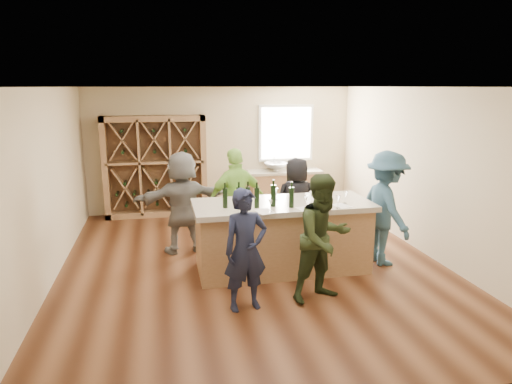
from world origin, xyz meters
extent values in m
cube|color=#57311B|center=(0.00, 0.00, -0.05)|extent=(6.00, 7.00, 0.10)
cube|color=white|center=(0.00, 0.00, 2.85)|extent=(6.00, 7.00, 0.10)
cube|color=beige|center=(0.00, 3.55, 1.40)|extent=(6.00, 0.10, 2.80)
cube|color=beige|center=(0.00, -3.55, 1.40)|extent=(6.00, 0.10, 2.80)
cube|color=beige|center=(-3.05, 0.00, 1.40)|extent=(0.10, 7.00, 2.80)
cube|color=beige|center=(3.05, 0.00, 1.40)|extent=(0.10, 7.00, 2.80)
cube|color=white|center=(1.50, 3.47, 1.75)|extent=(1.30, 0.06, 1.30)
cube|color=white|center=(1.50, 3.44, 1.75)|extent=(1.18, 0.01, 1.18)
cube|color=#956D47|center=(-1.50, 3.27, 1.10)|extent=(2.20, 0.45, 2.20)
cube|color=#956D47|center=(1.40, 3.20, 0.43)|extent=(1.60, 0.58, 0.86)
cube|color=#AFA48F|center=(1.40, 3.20, 0.89)|extent=(1.70, 0.62, 0.06)
imported|color=silver|center=(1.20, 3.20, 1.01)|extent=(0.54, 0.54, 0.19)
cylinder|color=silver|center=(1.20, 3.38, 1.07)|extent=(0.02, 0.02, 0.30)
cube|color=#956D47|center=(0.41, -0.28, 0.50)|extent=(2.60, 1.00, 1.00)
cube|color=#AFA48F|center=(0.41, -0.28, 1.04)|extent=(2.72, 1.12, 0.08)
cylinder|color=black|center=(-0.49, -0.41, 1.23)|extent=(0.09, 0.09, 0.29)
cylinder|color=black|center=(-0.30, -0.49, 1.24)|extent=(0.08, 0.08, 0.31)
cylinder|color=black|center=(-0.14, -0.35, 1.22)|extent=(0.08, 0.08, 0.28)
cylinder|color=black|center=(-0.04, -0.50, 1.23)|extent=(0.08, 0.08, 0.30)
cylinder|color=black|center=(0.22, -0.47, 1.24)|extent=(0.09, 0.09, 0.32)
cone|color=white|center=(0.10, -0.77, 1.16)|extent=(0.07, 0.07, 0.17)
cone|color=white|center=(0.65, -0.69, 1.16)|extent=(0.07, 0.07, 0.16)
cone|color=white|center=(1.11, -0.77, 1.18)|extent=(0.09, 0.09, 0.19)
cone|color=white|center=(0.82, -0.44, 1.18)|extent=(0.10, 0.10, 0.20)
cone|color=white|center=(1.33, -0.52, 1.17)|extent=(0.09, 0.09, 0.19)
cube|color=white|center=(0.03, -0.73, 1.08)|extent=(0.29, 0.35, 0.00)
cube|color=white|center=(0.63, -0.72, 1.08)|extent=(0.26, 0.31, 0.00)
cube|color=white|center=(1.22, -0.65, 1.08)|extent=(0.28, 0.33, 0.00)
imported|color=#191E38|center=(-0.38, -1.44, 0.79)|extent=(0.64, 0.52, 1.59)
imported|color=#263319|center=(0.68, -1.39, 0.86)|extent=(0.94, 0.69, 1.72)
imported|color=#335972|center=(2.09, -0.37, 0.92)|extent=(0.60, 1.21, 1.83)
imported|color=#8CC64C|center=(-0.14, 0.71, 0.90)|extent=(1.16, 0.79, 1.80)
imported|color=black|center=(0.96, 0.78, 0.80)|extent=(0.79, 0.52, 1.59)
imported|color=slate|center=(-1.05, 0.84, 0.88)|extent=(1.71, 0.84, 1.76)
cylinder|color=black|center=(0.46, -0.58, 1.23)|extent=(0.07, 0.07, 0.30)
cone|color=white|center=(0.36, -0.08, 1.17)|extent=(0.07, 0.07, 0.18)
camera|label=1|loc=(-1.37, -6.79, 2.81)|focal=32.00mm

